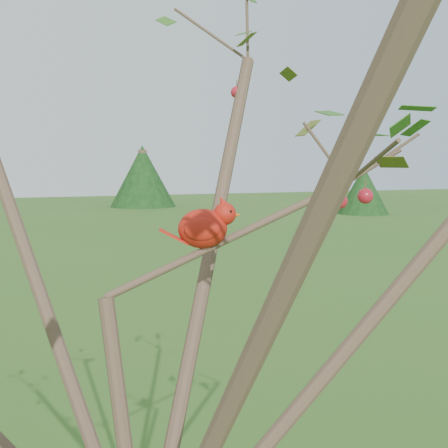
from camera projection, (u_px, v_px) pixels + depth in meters
The scene contains 2 objects.
crabapple_tree at pixel (152, 225), 1.15m from camera, with size 2.35×2.05×2.95m.
cardinal at pixel (205, 226), 1.30m from camera, with size 0.19×0.11×0.13m.
Camera 1 is at (-0.27, -1.14, 2.24)m, focal length 45.00 mm.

